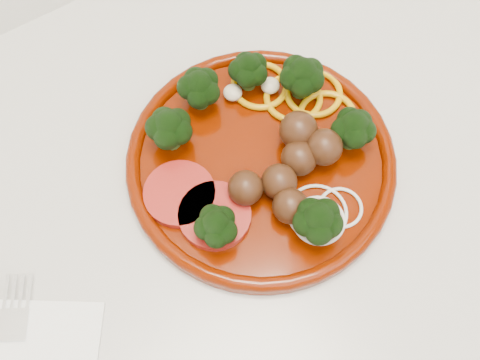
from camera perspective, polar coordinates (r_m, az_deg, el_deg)
counter at (r=0.99m, az=-0.74°, el=-12.93°), size 2.40×0.60×0.90m
plate at (r=0.56m, az=2.19°, el=2.39°), size 0.26×0.26×0.05m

